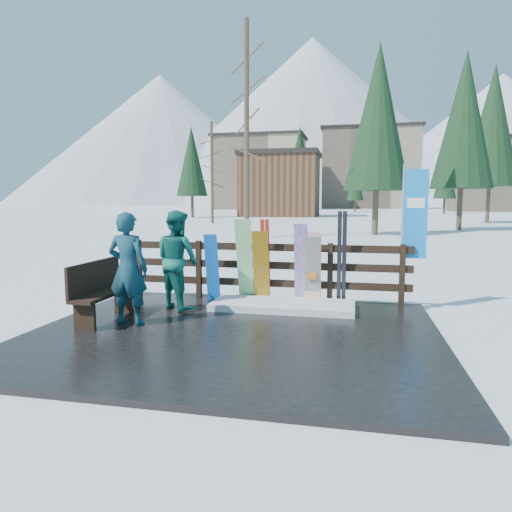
% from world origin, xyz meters
% --- Properties ---
extents(ground, '(700.00, 700.00, 0.00)m').
position_xyz_m(ground, '(0.00, 0.00, 0.00)').
color(ground, white).
rests_on(ground, ground).
extents(deck, '(6.00, 5.00, 0.08)m').
position_xyz_m(deck, '(0.00, 0.00, 0.04)').
color(deck, black).
rests_on(deck, ground).
extents(fence, '(5.60, 0.10, 1.15)m').
position_xyz_m(fence, '(0.00, 2.20, 0.74)').
color(fence, black).
rests_on(fence, deck).
extents(snow_patch, '(2.55, 1.00, 0.12)m').
position_xyz_m(snow_patch, '(0.49, 1.60, 0.14)').
color(snow_patch, white).
rests_on(snow_patch, deck).
extents(bench, '(0.41, 1.50, 0.97)m').
position_xyz_m(bench, '(-2.27, 0.19, 0.60)').
color(bench, black).
rests_on(bench, deck).
extents(snowboard_0, '(0.26, 0.25, 1.31)m').
position_xyz_m(snowboard_0, '(-0.95, 1.98, 0.73)').
color(snowboard_0, blue).
rests_on(snowboard_0, deck).
extents(snowboard_1, '(0.30, 0.42, 1.60)m').
position_xyz_m(snowboard_1, '(-0.30, 1.98, 0.88)').
color(snowboard_1, white).
rests_on(snowboard_1, deck).
extents(snowboard_2, '(0.30, 0.33, 1.38)m').
position_xyz_m(snowboard_2, '(0.02, 1.98, 0.77)').
color(snowboard_2, '#FFA90B').
rests_on(snowboard_2, deck).
extents(snowboard_3, '(0.24, 0.31, 1.53)m').
position_xyz_m(snowboard_3, '(0.77, 1.98, 0.84)').
color(snowboard_3, silver).
rests_on(snowboard_3, deck).
extents(snowboard_4, '(0.31, 0.25, 1.30)m').
position_xyz_m(snowboard_4, '(0.99, 1.98, 0.73)').
color(snowboard_4, black).
rests_on(snowboard_4, deck).
extents(snowboard_5, '(0.30, 0.24, 1.37)m').
position_xyz_m(snowboard_5, '(0.98, 1.98, 0.77)').
color(snowboard_5, white).
rests_on(snowboard_5, deck).
extents(ski_pair_a, '(0.17, 0.23, 1.60)m').
position_xyz_m(ski_pair_a, '(0.09, 2.05, 0.88)').
color(ski_pair_a, '#B32416').
rests_on(ski_pair_a, deck).
extents(ski_pair_b, '(0.17, 0.34, 1.76)m').
position_xyz_m(ski_pair_b, '(1.51, 2.05, 0.96)').
color(ski_pair_b, black).
rests_on(ski_pair_b, deck).
extents(rental_flag, '(0.45, 0.04, 2.60)m').
position_xyz_m(rental_flag, '(2.74, 2.25, 1.69)').
color(rental_flag, silver).
rests_on(rental_flag, deck).
extents(person_front, '(0.66, 0.44, 1.77)m').
position_xyz_m(person_front, '(-1.71, 0.05, 0.96)').
color(person_front, '#19595C').
rests_on(person_front, deck).
extents(person_back, '(1.08, 1.02, 1.77)m').
position_xyz_m(person_back, '(-1.37, 1.25, 0.97)').
color(person_back, '#116356').
rests_on(person_back, deck).
extents(resort_buildings, '(73.00, 87.60, 22.60)m').
position_xyz_m(resort_buildings, '(1.03, 115.41, 9.81)').
color(resort_buildings, tan).
rests_on(resort_buildings, ground).
extents(trees, '(42.07, 68.74, 13.72)m').
position_xyz_m(trees, '(3.79, 46.59, 5.83)').
color(trees, '#382B1E').
rests_on(trees, ground).
extents(mountains, '(520.00, 260.00, 120.00)m').
position_xyz_m(mountains, '(-10.50, 328.41, 50.20)').
color(mountains, white).
rests_on(mountains, ground).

